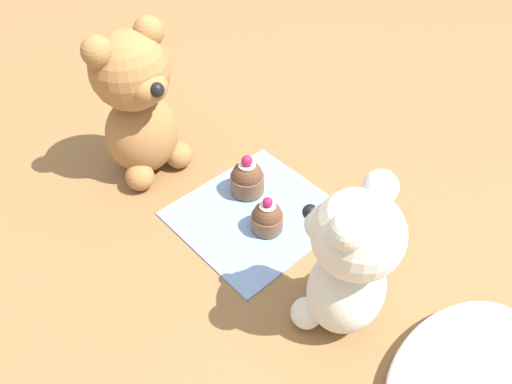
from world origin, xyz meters
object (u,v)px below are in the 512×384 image
Objects in this scene: cupcake_near_cream_bear at (267,217)px; teddy_bear_cream at (349,262)px; cupcake_near_tan_bear at (247,178)px; teddy_bear_tan at (138,105)px.

teddy_bear_cream is at bearing 79.44° from cupcake_near_cream_bear.
teddy_bear_tan is at bearing -63.15° from cupcake_near_tan_bear.
teddy_bear_tan is at bearing -100.54° from teddy_bear_cream.
teddy_bear_tan is at bearing -78.31° from cupcake_near_cream_bear.
cupcake_near_tan_bear is at bearing -111.61° from cupcake_near_cream_bear.
cupcake_near_tan_bear is at bearing -64.17° from teddy_bear_tan.
cupcake_near_cream_bear is at bearing -79.33° from teddy_bear_tan.
cupcake_near_cream_bear is (-0.03, -0.19, -0.09)m from teddy_bear_cream.
cupcake_near_cream_bear is (-0.05, 0.26, -0.11)m from teddy_bear_tan.
teddy_bear_cream is 0.30m from cupcake_near_tan_bear.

